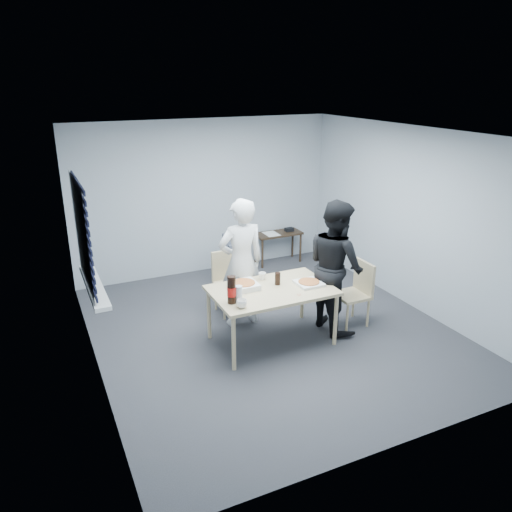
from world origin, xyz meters
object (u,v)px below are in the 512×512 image
mug_b (262,276)px  dining_table (272,293)px  stool (233,263)px  chair_far (228,277)px  soda_bottle (232,290)px  person_white (241,263)px  backpack (233,246)px  mug_a (242,304)px  side_table (278,237)px  person_black (335,266)px  chair_right (357,289)px

mug_b → dining_table: bearing=-94.6°
stool → chair_far: bearing=-116.0°
dining_table → soda_bottle: 0.67m
chair_far → mug_b: chair_far is taller
chair_far → person_white: (0.01, -0.45, 0.37)m
stool → backpack: (0.00, -0.01, 0.30)m
mug_a → soda_bottle: 0.21m
stool → soda_bottle: 2.34m
side_table → mug_a: size_ratio=6.94×
person_black → soda_bottle: person_black is taller
person_white → mug_b: bearing=119.1°
chair_far → person_white: bearing=-88.5°
dining_table → side_table: dining_table is taller
backpack → soda_bottle: size_ratio=1.19×
chair_far → side_table: 2.14m
backpack → mug_a: backpack is taller
stool → mug_b: mug_b is taller
dining_table → stool: 1.99m
dining_table → person_black: bearing=1.3°
chair_far → soda_bottle: 1.38m
side_table → mug_b: (-1.38, -2.22, 0.29)m
chair_right → person_black: size_ratio=0.50×
person_black → mug_b: bearing=71.4°
chair_right → person_black: bearing=170.6°
stool → backpack: size_ratio=1.19×
person_black → stool: (-0.68, 1.92, -0.52)m
person_white → mug_a: size_ratio=14.39×
person_white → person_black: bearing=150.7°
mug_a → soda_bottle: (-0.06, 0.16, 0.11)m
chair_right → stool: 2.23m
chair_right → mug_a: chair_right is taller
dining_table → mug_b: bearing=85.4°
backpack → soda_bottle: bearing=-109.8°
side_table → mug_a: 3.49m
side_table → stool: bearing=-152.2°
chair_right → side_table: size_ratio=1.04×
person_black → mug_a: (-1.50, -0.35, -0.10)m
person_white → side_table: (1.55, 1.91, -0.40)m
side_table → stool: size_ratio=1.80×
backpack → soda_bottle: soda_bottle is taller
person_white → chair_right: bearing=154.9°
stool → mug_a: bearing=-109.8°
person_white → stool: size_ratio=3.74×
dining_table → stool: dining_table is taller
chair_right → side_table: 2.58m
chair_far → mug_b: bearing=-76.6°
chair_right → mug_a: 1.87m
person_black → stool: size_ratio=3.74×
side_table → soda_bottle: soda_bottle is taller
backpack → soda_bottle: 2.28m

